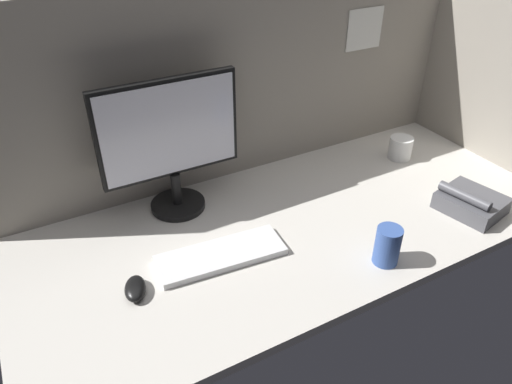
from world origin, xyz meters
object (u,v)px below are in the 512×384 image
Objects in this scene: mug_ceramic_white at (400,148)px; mug_ceramic_blue at (387,246)px; desk_phone at (471,202)px; mouse at (135,288)px; keyboard at (221,255)px; monitor at (170,140)px.

mug_ceramic_blue is (-45.97, -43.81, 1.47)cm from mug_ceramic_white.
mug_ceramic_white is 0.40× the size of desk_phone.
mug_ceramic_white is at bearing 28.71° from mouse.
mouse is at bearing -170.51° from keyboard.
monitor is 99.23cm from desk_phone.
mug_ceramic_blue is at bearing -25.40° from keyboard.
keyboard is at bearing 22.04° from mouse.
monitor is at bearing 98.33° from keyboard.
mouse is 0.44× the size of desk_phone.
mug_ceramic_blue reaches higher than mouse.
desk_phone is (-4.53, -37.91, -1.16)cm from mug_ceramic_white.
mouse is at bearing 161.59° from mug_ceramic_blue.
mug_ceramic_white reaches higher than keyboard.
keyboard is 47.40cm from mug_ceramic_blue.
desk_phone is at bearing 9.24° from mouse.
monitor is 91.16cm from mug_ceramic_white.
monitor reaches higher than desk_phone.
monitor is at bearing 149.73° from desk_phone.
monitor reaches higher than keyboard.
keyboard is 25.93cm from mouse.
mug_ceramic_blue is at bearing -0.63° from mouse.
mouse is (-24.19, -32.62, -22.94)cm from monitor.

